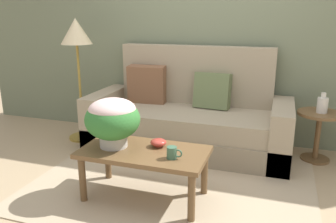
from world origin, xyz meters
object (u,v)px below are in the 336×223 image
object	(u,v)px
potted_plant	(113,118)
coffee_table	(144,157)
side_table	(319,127)
table_vase	(322,105)
snack_bowl	(158,142)
coffee_mug	(172,153)
floor_lamp	(77,42)
couch	(188,119)

from	to	relation	value
potted_plant	coffee_table	bearing A→B (deg)	1.31
side_table	table_vase	bearing A→B (deg)	-56.53
snack_bowl	side_table	bearing A→B (deg)	41.64
coffee_table	coffee_mug	xyz separation A→B (m)	(0.27, -0.09, 0.11)
potted_plant	floor_lamp	bearing A→B (deg)	132.35
potted_plant	table_vase	distance (m)	2.15
coffee_mug	couch	bearing A→B (deg)	100.03
floor_lamp	snack_bowl	world-z (taller)	floor_lamp
floor_lamp	snack_bowl	size ratio (longest dim) A/B	10.83
snack_bowl	potted_plant	bearing A→B (deg)	-162.68
side_table	snack_bowl	size ratio (longest dim) A/B	3.94
coffee_mug	table_vase	xyz separation A→B (m)	(1.17, 1.38, 0.13)
potted_plant	snack_bowl	world-z (taller)	potted_plant
snack_bowl	table_vase	size ratio (longest dim) A/B	0.65
side_table	snack_bowl	world-z (taller)	side_table
coffee_table	snack_bowl	xyz separation A→B (m)	(0.09, 0.11, 0.10)
snack_bowl	table_vase	xyz separation A→B (m)	(1.35, 1.19, 0.14)
floor_lamp	table_vase	distance (m)	2.80
potted_plant	table_vase	xyz separation A→B (m)	(1.71, 1.30, -0.07)
couch	side_table	size ratio (longest dim) A/B	4.23
coffee_mug	side_table	bearing A→B (deg)	50.19
side_table	snack_bowl	xyz separation A→B (m)	(-1.35, -1.20, 0.10)
couch	snack_bowl	distance (m)	1.13
coffee_mug	snack_bowl	bearing A→B (deg)	133.20
coffee_mug	snack_bowl	distance (m)	0.27
side_table	potted_plant	xyz separation A→B (m)	(-1.71, -1.31, 0.32)
potted_plant	table_vase	size ratio (longest dim) A/B	2.18
coffee_table	table_vase	distance (m)	1.95
potted_plant	coffee_mug	size ratio (longest dim) A/B	3.71
couch	coffee_table	world-z (taller)	couch
floor_lamp	coffee_mug	world-z (taller)	floor_lamp
side_table	floor_lamp	bearing A→B (deg)	-175.87
coffee_table	coffee_mug	bearing A→B (deg)	-18.55
side_table	coffee_mug	size ratio (longest dim) A/B	4.31
table_vase	couch	bearing A→B (deg)	-177.37
coffee_table	couch	bearing A→B (deg)	88.23
coffee_table	side_table	distance (m)	1.94
couch	coffee_table	size ratio (longest dim) A/B	2.16
potted_plant	snack_bowl	distance (m)	0.43
couch	side_table	xyz separation A→B (m)	(1.39, 0.08, 0.02)
floor_lamp	couch	bearing A→B (deg)	5.17
snack_bowl	couch	bearing A→B (deg)	92.46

